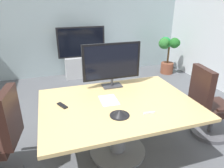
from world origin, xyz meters
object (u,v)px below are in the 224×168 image
office_chair_right (208,108)px  tv_monitor (112,63)px  conference_table (118,115)px  conference_phone (120,113)px  remote_control (62,105)px  potted_plant (168,50)px  wall_display_unit (82,61)px

office_chair_right → tv_monitor: 1.57m
conference_table → tv_monitor: tv_monitor is taller
conference_phone → remote_control: 0.71m
remote_control → conference_phone: bearing=-61.9°
office_chair_right → potted_plant: size_ratio=1.06×
conference_table → tv_monitor: size_ratio=2.24×
potted_plant → remote_control: 3.92m
potted_plant → remote_control: size_ratio=6.03×
conference_table → potted_plant: bearing=48.1°
potted_plant → remote_control: bearing=-140.3°
remote_control → tv_monitor: bearing=1.2°
conference_table → potted_plant: size_ratio=1.84×
wall_display_unit → conference_phone: 3.36m
tv_monitor → potted_plant: tv_monitor is taller
potted_plant → conference_phone: bearing=-129.9°
wall_display_unit → conference_phone: size_ratio=5.95×
office_chair_right → potted_plant: (0.96, 2.67, 0.19)m
potted_plant → conference_phone: 3.80m
remote_control → potted_plant: bearing=13.0°
tv_monitor → remote_control: 0.92m
potted_plant → wall_display_unit: bearing=169.5°
wall_display_unit → conference_phone: (-0.16, -3.34, 0.35)m
conference_table → office_chair_right: bearing=-2.0°
tv_monitor → conference_phone: (-0.17, -0.81, -0.33)m
conference_table → office_chair_right: 1.40m
office_chair_right → conference_phone: (-1.48, -0.24, 0.33)m
tv_monitor → wall_display_unit: tv_monitor is taller
office_chair_right → conference_phone: bearing=107.7°
wall_display_unit → conference_phone: bearing=-92.8°
remote_control → office_chair_right: bearing=-31.3°
potted_plant → conference_phone: potted_plant is taller
conference_phone → tv_monitor: bearing=78.2°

